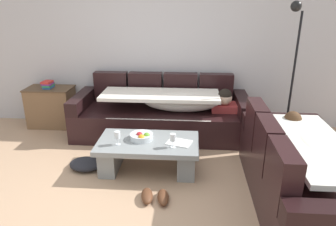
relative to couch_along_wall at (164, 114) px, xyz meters
name	(u,v)px	position (x,y,z in m)	size (l,w,h in m)	color
ground_plane	(126,196)	(-0.27, -1.63, -0.33)	(14.00, 14.00, 0.00)	tan
back_wall	(149,41)	(-0.27, 0.52, 1.02)	(9.00, 0.10, 2.70)	#BEBBBE
couch_along_wall	(164,114)	(0.00, 0.00, 0.00)	(2.58, 0.92, 0.88)	black
couch_near_window	(300,173)	(1.50, -1.58, 0.01)	(0.92, 1.99, 0.88)	black
coffee_table	(148,152)	(-0.10, -1.06, -0.09)	(1.20, 0.68, 0.38)	gray
fruit_bowl	(142,136)	(-0.18, -1.02, 0.09)	(0.28, 0.28, 0.10)	silver
wine_glass_near_left	(117,135)	(-0.44, -1.18, 0.17)	(0.07, 0.07, 0.17)	silver
wine_glass_near_right	(173,138)	(0.20, -1.20, 0.17)	(0.07, 0.07, 0.17)	silver
open_magazine	(179,142)	(0.27, -1.08, 0.06)	(0.28, 0.21, 0.01)	white
side_cabinet	(51,107)	(-1.86, 0.22, -0.01)	(0.72, 0.44, 0.64)	brown
book_stack_on_cabinet	(48,85)	(-1.86, 0.22, 0.37)	(0.16, 0.20, 0.11)	#2D569E
floor_lamp	(292,65)	(1.78, -0.02, 0.79)	(0.33, 0.31, 1.95)	black
pair_of_shoes	(155,197)	(0.05, -1.68, -0.28)	(0.33, 0.30, 0.09)	#59331E
crumpled_garment	(86,164)	(-0.88, -1.10, -0.27)	(0.40, 0.32, 0.12)	#232328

